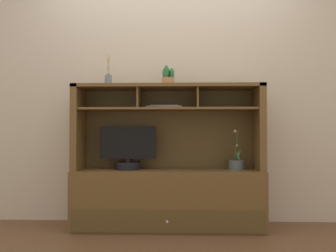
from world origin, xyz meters
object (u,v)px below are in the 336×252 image
at_px(potted_orchid, 236,165).
at_px(diffuser_bottle, 108,80).
at_px(potted_succulent, 168,78).
at_px(tv_monitor, 128,152).
at_px(media_console, 168,184).
at_px(magazine_stack_left, 165,107).

xyz_separation_m(potted_orchid, diffuser_bottle, (-1.17, 0.02, 0.77)).
bearing_deg(potted_succulent, tv_monitor, -176.10).
height_order(tv_monitor, potted_succulent, potted_succulent).
bearing_deg(potted_succulent, media_console, -89.61).
distance_m(media_console, magazine_stack_left, 0.70).
bearing_deg(tv_monitor, diffuser_bottle, 175.68).
height_order(tv_monitor, potted_orchid, tv_monitor).
height_order(potted_orchid, diffuser_bottle, diffuser_bottle).
height_order(media_console, potted_succulent, potted_succulent).
bearing_deg(potted_succulent, magazine_stack_left, -139.85).
bearing_deg(diffuser_bottle, media_console, -1.16).
bearing_deg(media_console, diffuser_bottle, 178.84).
bearing_deg(magazine_stack_left, potted_succulent, 40.15).
bearing_deg(diffuser_bottle, potted_succulent, 1.13).
relative_size(potted_orchid, magazine_stack_left, 1.08).
height_order(diffuser_bottle, potted_succulent, diffuser_bottle).
distance_m(tv_monitor, potted_orchid, 0.99).
bearing_deg(tv_monitor, potted_orchid, -0.18).
distance_m(tv_monitor, potted_succulent, 0.77).
bearing_deg(media_console, tv_monitor, -179.55).
bearing_deg(media_console, potted_orchid, -0.55).
height_order(media_console, potted_orchid, media_console).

